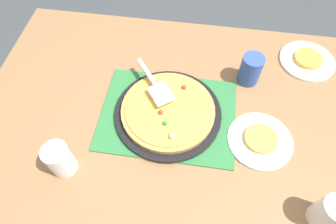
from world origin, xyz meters
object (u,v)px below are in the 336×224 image
Objects in this scene: plate_near_left at (260,141)px; cup_corner at (329,213)px; pizza_pan at (168,113)px; pizza at (168,110)px; cup_near at (60,159)px; served_slice_left at (261,139)px; served_slice_right at (308,59)px; plate_far_right at (307,61)px; cup_far at (250,69)px; pizza_server at (155,84)px.

cup_corner is at bearing -53.78° from plate_near_left.
pizza_pan is 1.15× the size of pizza.
cup_near is (-0.30, -0.24, 0.05)m from pizza_pan.
pizza is at bearing 149.60° from cup_corner.
served_slice_left is 0.44m from served_slice_right.
plate_near_left is 0.44m from plate_far_right.
cup_far is at bearing -151.56° from plate_far_right.
cup_corner is (-0.03, -0.63, 0.06)m from plate_far_right.
served_slice_right is 0.92× the size of cup_corner.
cup_corner reaches higher than pizza.
plate_far_right is at bearing 28.44° from cup_far.
plate_near_left is 0.65m from cup_near.
pizza_server reaches higher than served_slice_left.
served_slice_left is (0.32, -0.06, 0.01)m from pizza_pan.
served_slice_right is (0.20, 0.40, 0.00)m from served_slice_left.
pizza is 1.57× the size of pizza_server.
pizza_pan is 3.45× the size of served_slice_right.
served_slice_right is at bearing 63.28° from served_slice_left.
cup_corner is (0.49, -0.29, 0.03)m from pizza.
pizza_pan is 0.35m from cup_far.
cup_far is at bearing 36.17° from pizza.
served_slice_left is (0.32, -0.06, -0.02)m from pizza.
plate_far_right is 1.01m from cup_near.
pizza_server is at bearing -156.02° from plate_far_right.
cup_near reaches higher than served_slice_left.
pizza reaches higher than plate_far_right.
pizza_pan is at bearing -53.36° from pizza_server.
served_slice_left is 0.41m from pizza_server.
served_slice_left is 0.65m from cup_near.
cup_far reaches higher than served_slice_right.
pizza_pan is at bearing -10.70° from pizza.
pizza_server reaches higher than pizza.
cup_near and cup_corner have the same top height.
served_slice_left is (-0.20, -0.40, 0.01)m from plate_far_right.
pizza is at bearing 169.67° from plate_near_left.
plate_near_left is 0.27m from cup_far.
served_slice_left reaches higher than plate_near_left.
pizza is 1.50× the size of plate_far_right.
plate_far_right is at bearing 63.28° from served_slice_left.
plate_far_right is 1.05× the size of pizza_server.
plate_far_right is 1.83× the size of cup_near.
cup_far reaches higher than pizza.
cup_far is (-0.04, 0.27, 0.04)m from served_slice_left.
cup_corner reaches higher than served_slice_right.
cup_corner is (0.17, -0.23, 0.06)m from plate_near_left.
plate_near_left is at bearing 16.53° from cup_near.
plate_far_right is at bearing 32.76° from pizza.
served_slice_right is 0.92× the size of cup_near.
pizza_pan is 0.62m from plate_far_right.
pizza_server is at bearing 146.29° from cup_corner.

